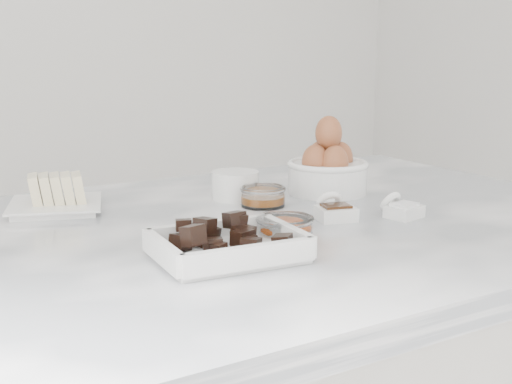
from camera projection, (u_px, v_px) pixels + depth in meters
marble_slab at (255, 235)px, 1.09m from camera, size 1.20×0.80×0.04m
chocolate_dish at (228, 242)px, 0.90m from camera, size 0.20×0.16×0.05m
butter_plate at (53, 198)px, 1.15m from camera, size 0.19×0.19×0.06m
sugar_ramekin at (235, 184)px, 1.24m from camera, size 0.08×0.08×0.05m
egg_bowl at (328, 168)px, 1.29m from camera, size 0.15×0.15×0.14m
honey_bowl at (263, 196)px, 1.19m from camera, size 0.08×0.08×0.03m
zest_bowl at (285, 228)px, 0.98m from camera, size 0.08×0.08×0.04m
vanilla_spoon at (334, 210)px, 1.10m from camera, size 0.07×0.08×0.04m
salt_spoon at (401, 208)px, 1.12m from camera, size 0.06×0.07×0.04m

